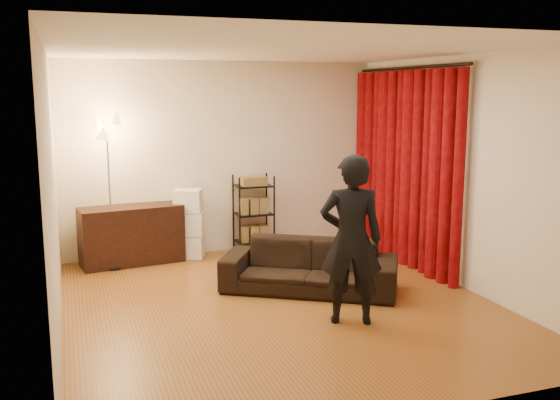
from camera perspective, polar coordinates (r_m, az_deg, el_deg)
name	(u,v)px	position (r m, az deg, el deg)	size (l,w,h in m)	color
floor	(280,305)	(6.84, 0.03, -9.57)	(5.00, 5.00, 0.00)	#925821
ceiling	(280,49)	(6.46, 0.03, 13.61)	(5.00, 5.00, 0.00)	white
wall_back	(223,158)	(8.90, -5.25, 3.87)	(5.00, 5.00, 0.00)	beige
wall_front	(402,232)	(4.27, 11.06, -2.91)	(5.00, 5.00, 0.00)	beige
wall_left	(52,193)	(6.17, -20.13, 0.60)	(5.00, 5.00, 0.00)	beige
wall_right	(463,173)	(7.55, 16.40, 2.42)	(5.00, 5.00, 0.00)	beige
curtain_rod	(409,68)	(8.39, 11.72, 11.75)	(0.04, 0.04, 2.65)	black
curtain	(404,168)	(8.43, 11.29, 2.87)	(0.22, 2.65, 2.55)	maroon
sofa	(310,266)	(7.23, 2.72, -6.09)	(1.99, 0.78, 0.58)	black
person	(351,240)	(6.17, 6.51, -3.63)	(0.62, 0.41, 1.69)	black
media_cabinet	(132,235)	(8.57, -13.42, -3.12)	(1.33, 0.50, 0.78)	black
storage_boxes	(189,224)	(8.69, -8.32, -2.15)	(0.39, 0.31, 0.96)	silver
wire_shelf	(254,214)	(8.90, -2.43, -1.27)	(0.50, 0.35, 1.11)	black
floor_lamp	(110,194)	(8.28, -15.32, 0.56)	(0.36, 0.36, 1.98)	silver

